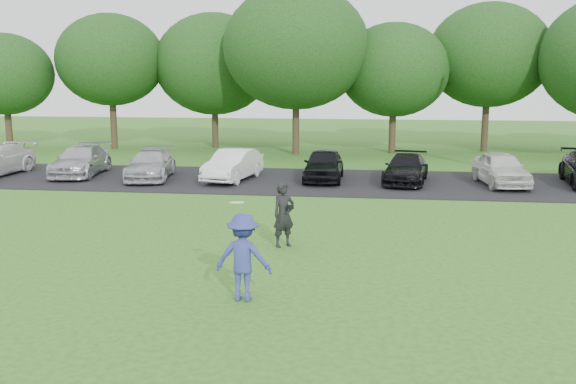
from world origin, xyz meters
TOP-DOWN VIEW (x-y plane):
  - ground at (0.00, 0.00)m, footprint 100.00×100.00m
  - parking_lot at (0.00, 13.00)m, footprint 32.00×6.50m
  - frisbee_player at (-0.29, -0.50)m, footprint 1.07×0.66m
  - camera_bystander at (-0.08, 3.29)m, footprint 0.68×0.65m
  - parked_cars at (0.10, 12.98)m, footprint 28.67×5.10m
  - tree_row at (1.51, 22.76)m, footprint 42.39×9.85m

SIDE VIEW (x-z plane):
  - ground at x=0.00m, z-range 0.00..0.00m
  - parking_lot at x=0.00m, z-range 0.00..0.03m
  - parked_cars at x=0.10m, z-range 0.01..1.25m
  - camera_bystander at x=-0.08m, z-range 0.00..1.56m
  - frisbee_player at x=-0.29m, z-range -0.13..1.75m
  - tree_row at x=1.51m, z-range 0.59..9.23m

